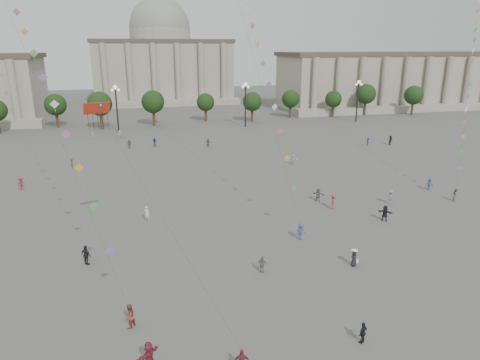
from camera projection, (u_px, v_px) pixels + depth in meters
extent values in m
plane|color=#514E4C|center=(287.00, 277.00, 36.66)|extent=(360.00, 360.00, 0.00)
cube|color=#A59B8A|center=(403.00, 81.00, 139.76)|extent=(80.00, 22.00, 16.00)
cube|color=#4A4036|center=(406.00, 54.00, 137.19)|extent=(81.60, 22.44, 1.20)
cube|color=#A59B8A|center=(426.00, 108.00, 129.83)|extent=(84.00, 4.00, 2.00)
cube|color=#A59B8A|center=(162.00, 72.00, 153.91)|extent=(46.00, 30.00, 20.00)
cube|color=#4A4036|center=(161.00, 41.00, 150.74)|extent=(46.92, 30.60, 1.20)
cube|color=#A59B8A|center=(168.00, 103.00, 140.87)|extent=(48.30, 4.00, 2.00)
cylinder|color=#A59B8A|center=(160.00, 36.00, 150.17)|extent=(21.00, 21.00, 5.00)
sphere|color=gray|center=(160.00, 28.00, 149.42)|extent=(21.00, 21.00, 21.00)
cylinder|color=#3D2B1E|center=(53.00, 122.00, 101.22)|extent=(0.70, 0.70, 3.52)
sphere|color=black|center=(51.00, 106.00, 100.12)|extent=(5.12, 5.12, 5.12)
cylinder|color=#3D2B1E|center=(106.00, 120.00, 104.04)|extent=(0.70, 0.70, 3.52)
sphere|color=black|center=(105.00, 105.00, 102.94)|extent=(5.12, 5.12, 5.12)
cylinder|color=#3D2B1E|center=(156.00, 118.00, 106.86)|extent=(0.70, 0.70, 3.52)
sphere|color=black|center=(155.00, 103.00, 105.76)|extent=(5.12, 5.12, 5.12)
cylinder|color=#3D2B1E|center=(203.00, 116.00, 109.68)|extent=(0.70, 0.70, 3.52)
sphere|color=black|center=(203.00, 102.00, 108.58)|extent=(5.12, 5.12, 5.12)
cylinder|color=#3D2B1E|center=(249.00, 114.00, 112.50)|extent=(0.70, 0.70, 3.52)
sphere|color=black|center=(249.00, 100.00, 111.40)|extent=(5.12, 5.12, 5.12)
cylinder|color=#3D2B1E|center=(291.00, 113.00, 115.32)|extent=(0.70, 0.70, 3.52)
sphere|color=black|center=(292.00, 99.00, 114.22)|extent=(5.12, 5.12, 5.12)
cylinder|color=#3D2B1E|center=(332.00, 111.00, 118.14)|extent=(0.70, 0.70, 3.52)
sphere|color=black|center=(333.00, 98.00, 117.04)|extent=(5.12, 5.12, 5.12)
cylinder|color=#3D2B1E|center=(371.00, 110.00, 120.96)|extent=(0.70, 0.70, 3.52)
sphere|color=black|center=(372.00, 97.00, 119.86)|extent=(5.12, 5.12, 5.12)
cylinder|color=#3D2B1E|center=(408.00, 108.00, 123.78)|extent=(0.70, 0.70, 3.52)
sphere|color=black|center=(410.00, 95.00, 122.68)|extent=(5.12, 5.12, 5.12)
cylinder|color=#262628|center=(117.00, 111.00, 96.38)|extent=(0.36, 0.36, 10.00)
sphere|color=#FFE5B2|center=(115.00, 87.00, 94.83)|extent=(0.90, 0.90, 0.90)
sphere|color=#FFE5B2|center=(112.00, 90.00, 94.84)|extent=(0.60, 0.60, 0.60)
sphere|color=#FFE5B2|center=(119.00, 90.00, 95.17)|extent=(0.60, 0.60, 0.60)
cylinder|color=#262628|center=(245.00, 106.00, 103.43)|extent=(0.36, 0.36, 10.00)
sphere|color=#FFE5B2|center=(245.00, 84.00, 101.88)|extent=(0.90, 0.90, 0.90)
sphere|color=#FFE5B2|center=(243.00, 87.00, 101.89)|extent=(0.60, 0.60, 0.60)
sphere|color=#FFE5B2|center=(248.00, 87.00, 102.22)|extent=(0.60, 0.60, 0.60)
cylinder|color=#262628|center=(357.00, 103.00, 110.48)|extent=(0.36, 0.36, 10.00)
sphere|color=#FFE5B2|center=(359.00, 82.00, 108.93)|extent=(0.90, 0.90, 0.90)
sphere|color=#FFE5B2|center=(356.00, 84.00, 108.94)|extent=(0.60, 0.60, 0.60)
sphere|color=#FFE5B2|center=(361.00, 84.00, 109.27)|extent=(0.60, 0.60, 0.60)
imported|color=navy|center=(154.00, 142.00, 84.08)|extent=(1.14, 0.57, 1.87)
imported|color=#972940|center=(21.00, 183.00, 58.60)|extent=(1.24, 1.35, 1.82)
imported|color=#222227|center=(385.00, 213.00, 48.15)|extent=(1.65, 1.51, 1.84)
imported|color=white|center=(120.00, 134.00, 91.13)|extent=(1.73, 1.35, 1.83)
imported|color=slate|center=(390.00, 197.00, 53.29)|extent=(1.39, 1.16, 1.87)
imported|color=silver|center=(294.00, 160.00, 71.22)|extent=(1.40, 1.48, 1.67)
imported|color=#9C2A37|center=(333.00, 202.00, 51.65)|extent=(1.17, 1.35, 1.81)
imported|color=black|center=(390.00, 140.00, 85.54)|extent=(1.68, 1.51, 1.85)
imported|color=beige|center=(93.00, 136.00, 89.76)|extent=(0.50, 0.68, 1.71)
imported|color=slate|center=(208.00, 143.00, 83.57)|extent=(1.59, 1.27, 1.69)
imported|color=silver|center=(147.00, 214.00, 47.92)|extent=(0.82, 0.75, 1.87)
imported|color=navy|center=(429.00, 184.00, 58.56)|extent=(1.18, 0.81, 1.68)
imported|color=#5A5A5E|center=(129.00, 144.00, 82.45)|extent=(1.14, 0.74, 1.80)
imported|color=brown|center=(72.00, 163.00, 69.26)|extent=(0.62, 1.07, 1.64)
imported|color=navy|center=(368.00, 142.00, 84.72)|extent=(0.75, 1.13, 1.63)
imported|color=slate|center=(318.00, 195.00, 54.27)|extent=(1.50, 1.50, 1.74)
imported|color=black|center=(86.00, 255.00, 38.39)|extent=(1.12, 1.10, 1.90)
imported|color=maroon|center=(149.00, 356.00, 25.91)|extent=(1.70, 1.56, 1.89)
imported|color=slate|center=(262.00, 264.00, 37.12)|extent=(0.98, 0.73, 1.55)
imported|color=black|center=(363.00, 333.00, 28.27)|extent=(0.97, 0.79, 1.54)
imported|color=#953D28|center=(130.00, 316.00, 29.80)|extent=(1.09, 1.11, 1.80)
imported|color=#354A77|center=(301.00, 232.00, 43.42)|extent=(1.31, 1.00, 1.80)
imported|color=slate|center=(455.00, 195.00, 54.37)|extent=(1.01, 1.02, 1.67)
imported|color=black|center=(354.00, 258.00, 38.24)|extent=(0.87, 0.82, 1.49)
cone|color=white|center=(355.00, 250.00, 37.97)|extent=(0.52, 0.52, 0.14)
cylinder|color=white|center=(355.00, 250.00, 37.99)|extent=(0.60, 0.60, 0.02)
cube|color=white|center=(357.00, 261.00, 38.21)|extent=(0.22, 0.10, 0.35)
cube|color=#B72913|center=(97.00, 108.00, 36.26)|extent=(2.26, 1.13, 1.02)
cube|color=#198A2F|center=(92.00, 105.00, 36.07)|extent=(0.39, 0.29, 0.34)
cube|color=#1D309E|center=(101.00, 105.00, 36.23)|extent=(0.39, 0.29, 0.34)
sphere|color=gold|center=(92.00, 105.00, 36.03)|extent=(0.20, 0.20, 0.20)
sphere|color=gold|center=(101.00, 105.00, 36.20)|extent=(0.20, 0.20, 0.20)
cylinder|color=#3F3F3F|center=(157.00, 208.00, 30.83)|extent=(0.02, 0.02, 23.10)
cylinder|color=#3F3F3F|center=(5.00, 2.00, 47.80)|extent=(0.02, 0.02, 77.77)
cube|color=#9866CD|center=(110.00, 251.00, 30.92)|extent=(0.76, 0.25, 0.76)
cube|color=#54B756|center=(94.00, 206.00, 32.40)|extent=(0.76, 0.25, 0.76)
cube|color=#F7AC3A|center=(79.00, 168.00, 33.95)|extent=(0.76, 0.25, 0.76)
cube|color=#C2669F|center=(66.00, 134.00, 35.53)|extent=(0.76, 0.25, 0.76)
cube|color=white|center=(54.00, 104.00, 37.13)|extent=(0.76, 0.25, 0.76)
cube|color=#9866CD|center=(44.00, 77.00, 38.76)|extent=(0.76, 0.25, 0.76)
cube|color=#54B756|center=(34.00, 53.00, 40.40)|extent=(0.76, 0.25, 0.76)
cube|color=#F7AC3A|center=(25.00, 32.00, 42.05)|extent=(0.76, 0.25, 0.76)
cube|color=#C2669F|center=(16.00, 12.00, 43.71)|extent=(0.76, 0.25, 0.76)
cube|color=#54B756|center=(294.00, 188.00, 44.08)|extent=(0.76, 0.25, 0.76)
cube|color=#F7AC3A|center=(287.00, 158.00, 45.12)|extent=(0.76, 0.25, 0.76)
cube|color=#C2669F|center=(281.00, 131.00, 46.22)|extent=(0.76, 0.25, 0.76)
cube|color=white|center=(275.00, 107.00, 47.36)|extent=(0.76, 0.25, 0.76)
cube|color=#9866CD|center=(269.00, 84.00, 48.53)|extent=(0.76, 0.25, 0.76)
cube|color=#54B756|center=(263.00, 63.00, 49.71)|extent=(0.76, 0.25, 0.76)
cube|color=#F7AC3A|center=(258.00, 44.00, 50.91)|extent=(0.76, 0.25, 0.76)
cube|color=#C2669F|center=(252.00, 26.00, 52.13)|extent=(0.76, 0.25, 0.76)
cube|color=white|center=(248.00, 9.00, 53.36)|extent=(0.76, 0.25, 0.76)
cylinder|color=#3F3F3F|center=(475.00, 31.00, 63.57)|extent=(0.02, 0.02, 52.86)
cube|color=#9866CD|center=(459.00, 169.00, 54.59)|extent=(0.76, 0.25, 0.76)
cube|color=#54B756|center=(461.00, 152.00, 55.15)|extent=(0.76, 0.25, 0.76)
cube|color=#F7AC3A|center=(463.00, 137.00, 55.75)|extent=(0.76, 0.25, 0.76)
cube|color=#C2669F|center=(465.00, 123.00, 56.38)|extent=(0.76, 0.25, 0.76)
cube|color=white|center=(466.00, 109.00, 57.03)|extent=(0.76, 0.25, 0.76)
cube|color=#9866CD|center=(468.00, 96.00, 57.69)|extent=(0.76, 0.25, 0.76)
cube|color=#54B756|center=(469.00, 84.00, 58.36)|extent=(0.76, 0.25, 0.76)
cube|color=#F7AC3A|center=(471.00, 72.00, 59.05)|extent=(0.76, 0.25, 0.76)
cube|color=#C2669F|center=(472.00, 61.00, 59.74)|extent=(0.76, 0.25, 0.76)
cube|color=white|center=(473.00, 50.00, 60.44)|extent=(0.76, 0.25, 0.76)
cube|color=#9866CD|center=(475.00, 40.00, 61.14)|extent=(0.76, 0.25, 0.76)
cube|color=#54B756|center=(476.00, 30.00, 61.85)|extent=(0.76, 0.25, 0.76)
cube|color=#F7AC3A|center=(477.00, 20.00, 62.57)|extent=(0.76, 0.25, 0.76)
cube|color=#C2669F|center=(478.00, 10.00, 63.29)|extent=(0.76, 0.25, 0.76)
cube|color=white|center=(479.00, 1.00, 64.02)|extent=(0.76, 0.25, 0.76)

